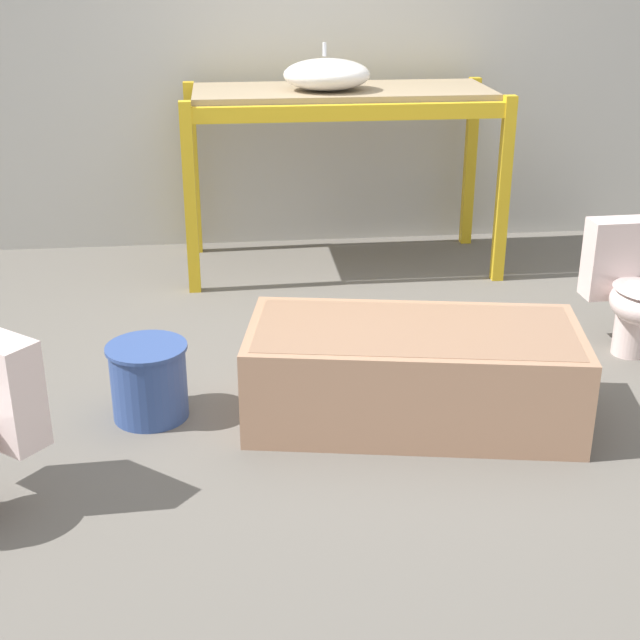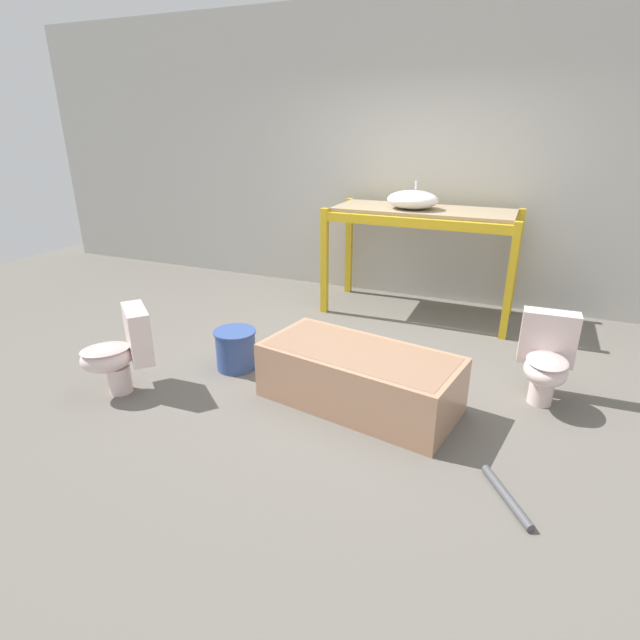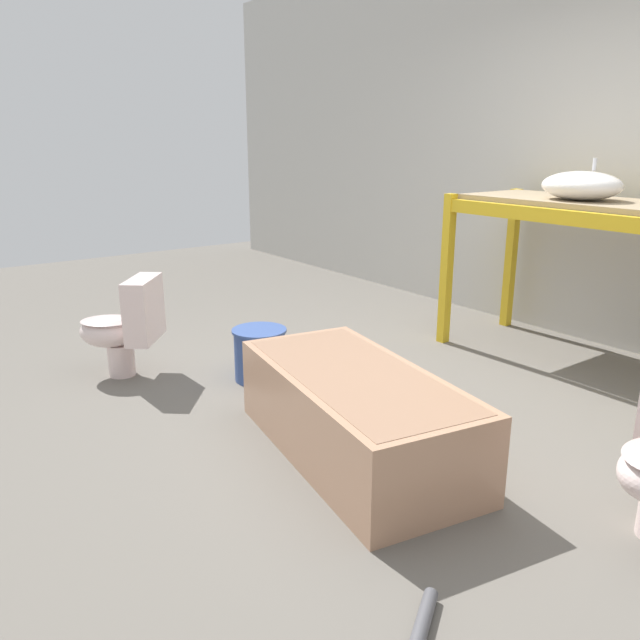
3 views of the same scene
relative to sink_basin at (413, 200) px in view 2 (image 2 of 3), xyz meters
name	(u,v)px [view 2 (image 2 of 3)]	position (x,y,z in m)	size (l,w,h in m)	color
ground_plane	(362,366)	(-0.02, -1.42, -1.23)	(12.00, 12.00, 0.00)	#666059
warehouse_wall_rear	(427,157)	(-0.02, 0.67, 0.37)	(10.80, 0.08, 3.20)	beige
shelving_rack	(422,225)	(0.10, 0.07, -0.27)	(1.95, 0.84, 1.13)	gold
sink_basin	(413,200)	(0.00, 0.00, 0.00)	(0.52, 0.45, 0.27)	white
bathtub_main	(359,374)	(0.15, -2.00, -0.98)	(1.52, 0.90, 0.43)	tan
toilet_near	(121,350)	(-1.58, -2.54, -0.88)	(0.59, 0.61, 0.66)	silver
toilet_far	(546,358)	(1.39, -1.42, -0.88)	(0.40, 0.52, 0.66)	silver
bucket_white	(236,349)	(-1.00, -1.86, -1.05)	(0.35, 0.35, 0.34)	#334C8C
loose_pipe	(506,496)	(1.24, -2.66, -1.20)	(0.31, 0.44, 0.05)	#4C4C51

